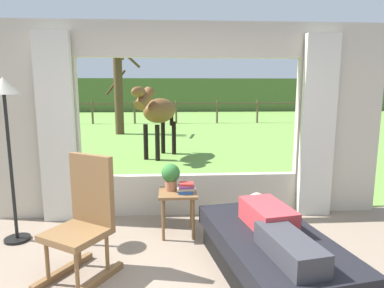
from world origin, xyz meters
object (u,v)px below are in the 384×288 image
side_table (178,199)px  reclining_person (274,225)px  horse (158,111)px  book_stack (186,188)px  recliner_sofa (271,254)px  floor_lamp_left (6,111)px  pasture_tree (119,92)px  rocking_chair (85,219)px  potted_plant (171,175)px

side_table → reclining_person: bearing=-51.1°
side_table → horse: size_ratio=0.30×
side_table → book_stack: book_stack is taller
recliner_sofa → floor_lamp_left: floor_lamp_left is taller
recliner_sofa → reclining_person: bearing=-100.3°
reclining_person → book_stack: (-0.73, 0.96, 0.06)m
recliner_sofa → reclining_person: size_ratio=1.28×
book_stack → recliner_sofa: bearing=-51.2°
pasture_tree → book_stack: bearing=-76.7°
reclining_person → book_stack: size_ratio=7.25×
horse → pasture_tree: 4.65m
rocking_chair → potted_plant: rocking_chair is taller
recliner_sofa → reclining_person: 0.31m
floor_lamp_left → pasture_tree: pasture_tree is taller
recliner_sofa → side_table: 1.29m
rocking_chair → book_stack: rocking_chair is taller
reclining_person → side_table: (-0.83, 1.02, -0.10)m
side_table → floor_lamp_left: (-1.84, -0.06, 1.05)m
potted_plant → side_table: bearing=-36.9°
side_table → rocking_chair: bearing=-136.3°
potted_plant → pasture_tree: size_ratio=0.10×
pasture_tree → rocking_chair: bearing=-83.3°
potted_plant → book_stack: (0.17, -0.12, -0.12)m
side_table → potted_plant: 0.29m
recliner_sofa → book_stack: 1.23m
rocking_chair → potted_plant: size_ratio=3.50×
book_stack → horse: horse is taller
book_stack → horse: bearing=96.1°
rocking_chair → book_stack: bearing=70.3°
rocking_chair → pasture_tree: (-1.11, 9.53, 1.02)m
side_table → floor_lamp_left: bearing=-178.1°
reclining_person → horse: bearing=92.3°
side_table → horse: horse is taller
reclining_person → floor_lamp_left: bearing=149.8°
book_stack → horse: 4.48m
rocking_chair → reclining_person: bearing=24.9°
rocking_chair → pasture_tree: size_ratio=0.35×
potted_plant → pasture_tree: 8.89m
pasture_tree → floor_lamp_left: bearing=-89.1°
side_table → horse: 4.43m
potted_plant → horse: size_ratio=0.18×
potted_plant → book_stack: potted_plant is taller
potted_plant → rocking_chair: bearing=-131.5°
rocking_chair → side_table: 1.20m
book_stack → rocking_chair: bearing=-141.4°
horse → side_table: bearing=122.9°
side_table → pasture_tree: (-1.97, 8.71, 1.14)m
recliner_sofa → rocking_chair: bearing=164.7°
side_table → potted_plant: size_ratio=1.63×
reclining_person → rocking_chair: size_ratio=1.28×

